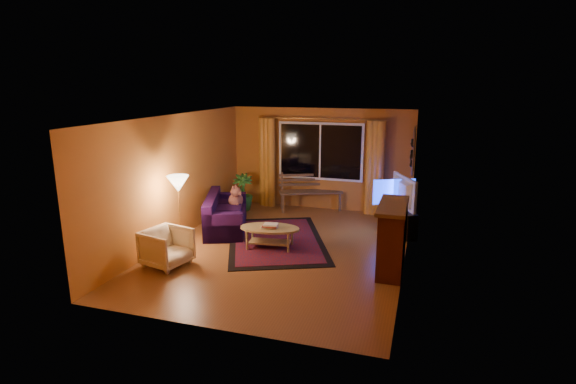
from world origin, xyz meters
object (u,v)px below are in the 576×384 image
(armchair, at_px, (167,246))
(tv_console, at_px, (397,219))
(coffee_table, at_px, (270,237))
(sofa, at_px, (226,212))
(bench, at_px, (311,201))
(floor_lamp, at_px, (180,214))

(armchair, height_order, tv_console, armchair)
(armchair, bearing_deg, coffee_table, -33.52)
(armchair, bearing_deg, sofa, 9.80)
(sofa, xyz_separation_m, coffee_table, (1.28, -0.80, -0.17))
(bench, height_order, tv_console, tv_console)
(bench, distance_m, floor_lamp, 3.81)
(sofa, distance_m, coffee_table, 1.52)
(coffee_table, relative_size, tv_console, 0.89)
(bench, xyz_separation_m, tv_console, (2.17, -1.05, 0.04))
(floor_lamp, bearing_deg, coffee_table, 21.78)
(sofa, xyz_separation_m, armchair, (-0.13, -2.13, -0.01))
(armchair, height_order, coffee_table, armchair)
(coffee_table, bearing_deg, bench, 88.16)
(floor_lamp, bearing_deg, sofa, 79.29)
(sofa, height_order, coffee_table, sofa)
(bench, relative_size, sofa, 0.84)
(bench, xyz_separation_m, floor_lamp, (-1.64, -3.40, 0.49))
(bench, distance_m, tv_console, 2.41)
(bench, relative_size, floor_lamp, 1.08)
(floor_lamp, relative_size, coffee_table, 1.25)
(sofa, height_order, floor_lamp, floor_lamp)
(sofa, distance_m, armchair, 2.13)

